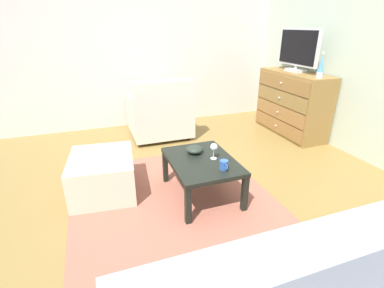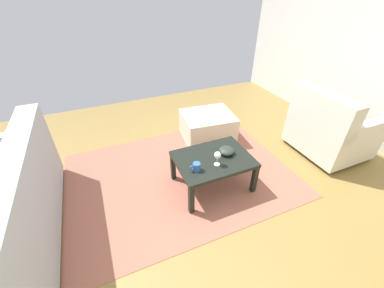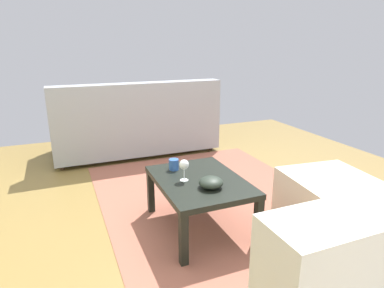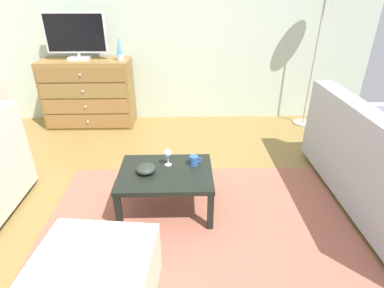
{
  "view_description": "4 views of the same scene",
  "coord_description": "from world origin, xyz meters",
  "px_view_note": "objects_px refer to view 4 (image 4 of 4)",
  "views": [
    {
      "loc": [
        2.15,
        -0.81,
        1.57
      ],
      "look_at": [
        -0.09,
        -0.0,
        0.56
      ],
      "focal_mm": 26.23,
      "sensor_mm": 36.0,
      "label": 1
    },
    {
      "loc": [
        0.92,
        1.85,
        1.95
      ],
      "look_at": [
        0.07,
        -0.13,
        0.47
      ],
      "focal_mm": 22.21,
      "sensor_mm": 36.0,
      "label": 2
    },
    {
      "loc": [
        -2.1,
        0.99,
        1.33
      ],
      "look_at": [
        0.11,
        0.08,
        0.6
      ],
      "focal_mm": 31.0,
      "sensor_mm": 36.0,
      "label": 3
    },
    {
      "loc": [
        0.1,
        -2.1,
        1.79
      ],
      "look_at": [
        0.15,
        0.09,
        0.66
      ],
      "focal_mm": 28.24,
      "sensor_mm": 36.0,
      "label": 4
    }
  ],
  "objects_px": {
    "tv": "(76,35)",
    "coffee_table": "(166,176)",
    "dresser": "(89,94)",
    "standing_lamp": "(325,3)",
    "ottoman": "(96,278)",
    "wine_glass": "(168,153)",
    "mug": "(194,160)",
    "lava_lamp": "(119,49)",
    "bowl_decorative": "(146,169)"
  },
  "relations": [
    {
      "from": "wine_glass",
      "to": "ottoman",
      "type": "distance_m",
      "value": 1.14
    },
    {
      "from": "dresser",
      "to": "ottoman",
      "type": "distance_m",
      "value": 2.97
    },
    {
      "from": "coffee_table",
      "to": "wine_glass",
      "type": "relative_size",
      "value": 5.11
    },
    {
      "from": "lava_lamp",
      "to": "mug",
      "type": "relative_size",
      "value": 2.89
    },
    {
      "from": "tv",
      "to": "bowl_decorative",
      "type": "xyz_separation_m",
      "value": [
        1.07,
        -1.98,
        -0.82
      ]
    },
    {
      "from": "coffee_table",
      "to": "dresser",
      "type": "bearing_deg",
      "value": 121.25
    },
    {
      "from": "coffee_table",
      "to": "mug",
      "type": "bearing_deg",
      "value": 23.91
    },
    {
      "from": "mug",
      "to": "bowl_decorative",
      "type": "relative_size",
      "value": 0.68
    },
    {
      "from": "mug",
      "to": "dresser",
      "type": "bearing_deg",
      "value": 127.93
    },
    {
      "from": "lava_lamp",
      "to": "mug",
      "type": "bearing_deg",
      "value": -62.66
    },
    {
      "from": "tv",
      "to": "mug",
      "type": "bearing_deg",
      "value": -51.35
    },
    {
      "from": "lava_lamp",
      "to": "standing_lamp",
      "type": "bearing_deg",
      "value": -0.11
    },
    {
      "from": "tv",
      "to": "standing_lamp",
      "type": "xyz_separation_m",
      "value": [
        3.16,
        -0.07,
        0.38
      ]
    },
    {
      "from": "bowl_decorative",
      "to": "ottoman",
      "type": "height_order",
      "value": "bowl_decorative"
    },
    {
      "from": "coffee_table",
      "to": "standing_lamp",
      "type": "bearing_deg",
      "value": 44.63
    },
    {
      "from": "mug",
      "to": "bowl_decorative",
      "type": "height_order",
      "value": "mug"
    },
    {
      "from": "bowl_decorative",
      "to": "wine_glass",
      "type": "bearing_deg",
      "value": 34.21
    },
    {
      "from": "wine_glass",
      "to": "standing_lamp",
      "type": "relative_size",
      "value": 0.08
    },
    {
      "from": "bowl_decorative",
      "to": "coffee_table",
      "type": "bearing_deg",
      "value": 3.99
    },
    {
      "from": "ottoman",
      "to": "standing_lamp",
      "type": "distance_m",
      "value": 3.9
    },
    {
      "from": "dresser",
      "to": "bowl_decorative",
      "type": "relative_size",
      "value": 7.24
    },
    {
      "from": "mug",
      "to": "standing_lamp",
      "type": "bearing_deg",
      "value": 46.89
    },
    {
      "from": "ottoman",
      "to": "standing_lamp",
      "type": "relative_size",
      "value": 0.37
    },
    {
      "from": "dresser",
      "to": "standing_lamp",
      "type": "distance_m",
      "value": 3.31
    },
    {
      "from": "dresser",
      "to": "ottoman",
      "type": "relative_size",
      "value": 1.72
    },
    {
      "from": "tv",
      "to": "standing_lamp",
      "type": "distance_m",
      "value": 3.18
    },
    {
      "from": "standing_lamp",
      "to": "bowl_decorative",
      "type": "bearing_deg",
      "value": -137.54
    },
    {
      "from": "coffee_table",
      "to": "standing_lamp",
      "type": "xyz_separation_m",
      "value": [
        1.92,
        1.9,
        1.29
      ]
    },
    {
      "from": "coffee_table",
      "to": "mug",
      "type": "relative_size",
      "value": 7.04
    },
    {
      "from": "coffee_table",
      "to": "ottoman",
      "type": "distance_m",
      "value": 1.0
    },
    {
      "from": "dresser",
      "to": "bowl_decorative",
      "type": "bearing_deg",
      "value": -62.55
    },
    {
      "from": "ottoman",
      "to": "coffee_table",
      "type": "bearing_deg",
      "value": 67.0
    },
    {
      "from": "mug",
      "to": "coffee_table",
      "type": "bearing_deg",
      "value": -156.09
    },
    {
      "from": "lava_lamp",
      "to": "standing_lamp",
      "type": "distance_m",
      "value": 2.65
    },
    {
      "from": "ottoman",
      "to": "mug",
      "type": "bearing_deg",
      "value": 58.07
    },
    {
      "from": "wine_glass",
      "to": "standing_lamp",
      "type": "bearing_deg",
      "value": 43.15
    },
    {
      "from": "dresser",
      "to": "lava_lamp",
      "type": "xyz_separation_m",
      "value": [
        0.5,
        -0.04,
        0.61
      ]
    },
    {
      "from": "coffee_table",
      "to": "standing_lamp",
      "type": "height_order",
      "value": "standing_lamp"
    },
    {
      "from": "dresser",
      "to": "wine_glass",
      "type": "distance_m",
      "value": 2.19
    },
    {
      "from": "lava_lamp",
      "to": "coffee_table",
      "type": "bearing_deg",
      "value": -70.41
    },
    {
      "from": "mug",
      "to": "ottoman",
      "type": "relative_size",
      "value": 0.16
    },
    {
      "from": "dresser",
      "to": "standing_lamp",
      "type": "relative_size",
      "value": 0.64
    },
    {
      "from": "tv",
      "to": "bowl_decorative",
      "type": "distance_m",
      "value": 2.4
    },
    {
      "from": "coffee_table",
      "to": "mug",
      "type": "xyz_separation_m",
      "value": [
        0.25,
        0.11,
        0.09
      ]
    },
    {
      "from": "tv",
      "to": "coffee_table",
      "type": "bearing_deg",
      "value": -57.86
    },
    {
      "from": "lava_lamp",
      "to": "mug",
      "type": "xyz_separation_m",
      "value": [
        0.93,
        -1.79,
        -0.65
      ]
    },
    {
      "from": "bowl_decorative",
      "to": "ottoman",
      "type": "xyz_separation_m",
      "value": [
        -0.22,
        -0.9,
        -0.23
      ]
    },
    {
      "from": "wine_glass",
      "to": "standing_lamp",
      "type": "distance_m",
      "value": 2.84
    },
    {
      "from": "mug",
      "to": "lava_lamp",
      "type": "bearing_deg",
      "value": 117.34
    },
    {
      "from": "wine_glass",
      "to": "mug",
      "type": "distance_m",
      "value": 0.24
    }
  ]
}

